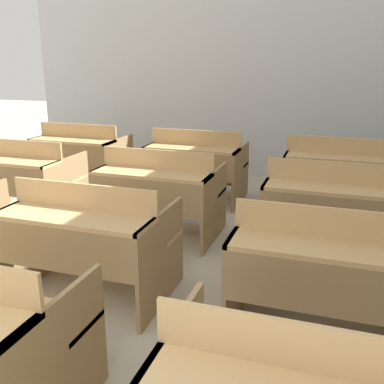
% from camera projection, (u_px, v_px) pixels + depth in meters
% --- Properties ---
extents(wall_back, '(5.73, 0.06, 3.15)m').
position_uv_depth(wall_back, '(218.00, 63.00, 6.22)').
color(wall_back, silver).
rests_on(wall_back, ground_plane).
extents(bench_second_center, '(1.08, 0.78, 0.84)m').
position_uv_depth(bench_second_center, '(89.00, 238.00, 3.14)').
color(bench_second_center, '#96784E').
rests_on(bench_second_center, ground_plane).
extents(bench_second_right, '(1.08, 0.78, 0.84)m').
position_uv_depth(bench_second_right, '(325.00, 270.00, 2.66)').
color(bench_second_right, '#92744A').
rests_on(bench_second_right, ground_plane).
extents(bench_third_left, '(1.08, 0.78, 0.84)m').
position_uv_depth(bench_third_left, '(22.00, 177.00, 4.72)').
color(bench_third_left, '#997B51').
rests_on(bench_third_left, ground_plane).
extents(bench_third_center, '(1.08, 0.78, 0.84)m').
position_uv_depth(bench_third_center, '(159.00, 191.00, 4.22)').
color(bench_third_center, '#98794F').
rests_on(bench_third_center, ground_plane).
extents(bench_third_right, '(1.08, 0.78, 0.84)m').
position_uv_depth(bench_third_right, '(331.00, 208.00, 3.76)').
color(bench_third_right, '#96784E').
rests_on(bench_third_right, ground_plane).
extents(bench_back_left, '(1.08, 0.78, 0.84)m').
position_uv_depth(bench_back_left, '(81.00, 155.00, 5.80)').
color(bench_back_left, '#95764C').
rests_on(bench_back_left, ground_plane).
extents(bench_back_center, '(1.08, 0.78, 0.84)m').
position_uv_depth(bench_back_center, '(196.00, 164.00, 5.31)').
color(bench_back_center, olive).
rests_on(bench_back_center, ground_plane).
extents(bench_back_right, '(1.08, 0.78, 0.84)m').
position_uv_depth(bench_back_right, '(336.00, 174.00, 4.84)').
color(bench_back_right, '#96774D').
rests_on(bench_back_right, ground_plane).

